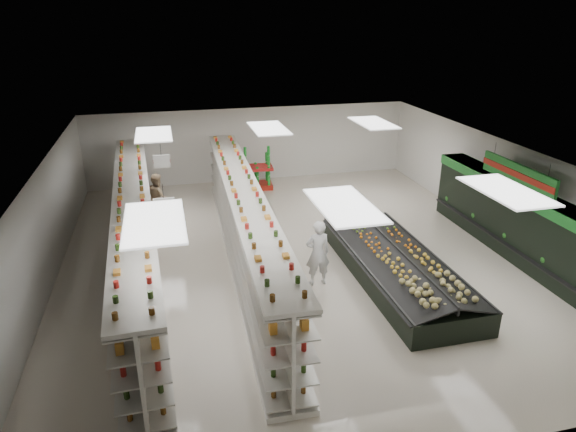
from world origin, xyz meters
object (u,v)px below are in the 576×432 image
object	(u,v)px
produce_island	(396,264)
shopper_main	(318,253)
shopper_background	(158,197)
gondola_center	(244,228)
gondola_left	(136,237)
soda_endcap	(256,169)

from	to	relation	value
produce_island	shopper_main	bearing A→B (deg)	173.89
shopper_main	shopper_background	distance (m)	7.26
gondola_center	gondola_left	bearing A→B (deg)	-179.85
gondola_center	produce_island	distance (m)	4.54
gondola_left	shopper_main	size ratio (longest dim) A/B	7.21
gondola_left	shopper_main	distance (m)	5.21
gondola_center	shopper_background	xyz separation A→B (m)	(-2.48, 4.04, -0.21)
gondola_left	gondola_center	size ratio (longest dim) A/B	1.01
gondola_center	soda_endcap	bearing A→B (deg)	78.24
soda_endcap	shopper_background	bearing A→B (deg)	-147.53
gondola_center	shopper_background	world-z (taller)	gondola_center
gondola_center	shopper_background	distance (m)	4.74
soda_endcap	shopper_main	bearing A→B (deg)	-89.19
gondola_left	soda_endcap	distance (m)	8.05
produce_island	soda_endcap	size ratio (longest dim) A/B	3.75
shopper_background	soda_endcap	bearing A→B (deg)	-71.63
gondola_center	soda_endcap	xyz separation A→B (m)	(1.59, 6.62, -0.24)
soda_endcap	shopper_main	distance (m)	8.52
gondola_left	soda_endcap	bearing A→B (deg)	51.83
gondola_center	produce_island	world-z (taller)	gondola_center
gondola_center	soda_endcap	size ratio (longest dim) A/B	7.83
gondola_left	gondola_center	distance (m)	3.11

